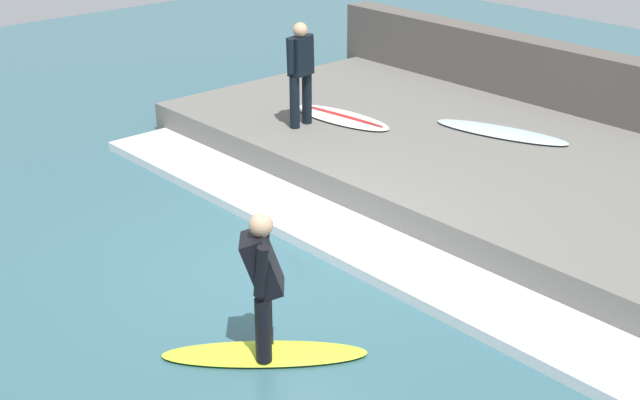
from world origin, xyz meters
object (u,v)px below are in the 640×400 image
(surfboard_riding, at_px, (265,354))
(surfboard_waiting_near, at_px, (342,117))
(surfboard_spare, at_px, (501,132))
(surfer_waiting_near, at_px, (301,69))
(surfer_riding, at_px, (262,277))

(surfboard_riding, height_order, surfboard_waiting_near, surfboard_waiting_near)
(surfboard_riding, height_order, surfboard_spare, surfboard_spare)
(surfboard_riding, relative_size, surfer_waiting_near, 1.16)
(surfboard_riding, bearing_deg, surfer_riding, -135.00)
(surfboard_riding, xyz_separation_m, surfer_riding, (-0.00, -0.00, 0.81))
(surfboard_riding, xyz_separation_m, surfboard_spare, (5.62, 1.64, 0.47))
(surfboard_waiting_near, height_order, surfboard_spare, surfboard_waiting_near)
(surfboard_waiting_near, bearing_deg, surfboard_spare, -58.15)
(surfer_riding, relative_size, surfboard_waiting_near, 0.78)
(surfboard_riding, height_order, surfer_waiting_near, surfer_waiting_near)
(surfer_riding, xyz_separation_m, surfboard_spare, (5.62, 1.64, -0.35))
(surfboard_spare, bearing_deg, surfer_riding, -163.72)
(surfer_riding, height_order, surfboard_spare, surfer_riding)
(surfboard_riding, xyz_separation_m, surfer_waiting_near, (3.74, 3.84, 1.29))
(surfer_waiting_near, bearing_deg, surfer_riding, -134.28)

